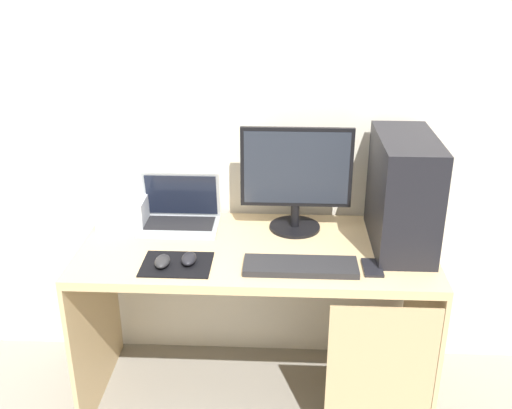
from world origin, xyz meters
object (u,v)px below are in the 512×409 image
object	(u,v)px
cell_phone	(372,268)
mouse_left	(189,259)
pc_tower	(403,192)
mouse_right	(162,261)
projector	(122,212)
monitor	(296,178)
keyboard	(301,266)
laptop	(180,215)

from	to	relation	value
cell_phone	mouse_left	bearing A→B (deg)	179.55
pc_tower	mouse_right	distance (m)	0.96
projector	cell_phone	distance (m)	1.07
monitor	mouse_left	bearing A→B (deg)	-141.07
keyboard	projector	bearing A→B (deg)	154.97
projector	keyboard	distance (m)	0.83
pc_tower	monitor	bearing A→B (deg)	164.96
projector	mouse_right	size ratio (longest dim) A/B	2.08
pc_tower	laptop	size ratio (longest dim) A/B	1.40
pc_tower	keyboard	world-z (taller)	pc_tower
keyboard	mouse_right	bearing A→B (deg)	-179.44
mouse_right	mouse_left	bearing A→B (deg)	14.74
laptop	keyboard	size ratio (longest dim) A/B	0.78
projector	mouse_right	world-z (taller)	projector
monitor	projector	size ratio (longest dim) A/B	2.26
mouse_right	cell_phone	distance (m)	0.78
monitor	laptop	size ratio (longest dim) A/B	1.38
cell_phone	pc_tower	bearing A→B (deg)	59.17
monitor	cell_phone	size ratio (longest dim) A/B	3.48
monitor	projector	distance (m)	0.75
projector	cell_phone	size ratio (longest dim) A/B	1.54
monitor	cell_phone	distance (m)	0.49
mouse_left	pc_tower	bearing A→B (deg)	14.62
projector	mouse_left	distance (m)	0.47
pc_tower	mouse_left	distance (m)	0.86
projector	cell_phone	world-z (taller)	projector
cell_phone	keyboard	bearing A→B (deg)	-176.82
laptop	mouse_left	distance (m)	0.35
projector	mouse_left	size ratio (longest dim) A/B	2.08
keyboard	cell_phone	bearing A→B (deg)	3.18
mouse_left	cell_phone	bearing A→B (deg)	-0.45
laptop	mouse_left	bearing A→B (deg)	-75.51
monitor	keyboard	bearing A→B (deg)	-87.05
laptop	cell_phone	size ratio (longest dim) A/B	2.52
laptop	cell_phone	bearing A→B (deg)	-24.31
keyboard	mouse_left	size ratio (longest dim) A/B	4.38
pc_tower	keyboard	size ratio (longest dim) A/B	1.10
cell_phone	laptop	bearing A→B (deg)	155.69
laptop	pc_tower	bearing A→B (deg)	-8.29
keyboard	cell_phone	distance (m)	0.27
keyboard	mouse_left	xyz separation A→B (m)	(-0.42, 0.02, 0.01)
monitor	mouse_left	distance (m)	0.55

